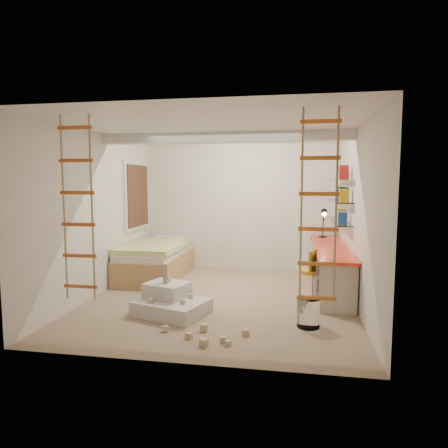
% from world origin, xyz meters
% --- Properties ---
extents(floor, '(4.50, 4.50, 0.00)m').
position_xyz_m(floor, '(0.00, 0.00, 0.00)').
color(floor, '#92815E').
rests_on(floor, ground).
extents(ceiling_beam, '(4.00, 0.18, 0.16)m').
position_xyz_m(ceiling_beam, '(0.00, 0.30, 2.52)').
color(ceiling_beam, white).
rests_on(ceiling_beam, ceiling).
extents(window_frame, '(0.06, 1.15, 1.35)m').
position_xyz_m(window_frame, '(-1.97, 1.50, 1.55)').
color(window_frame, white).
rests_on(window_frame, wall_left).
extents(window_blind, '(0.02, 1.00, 1.20)m').
position_xyz_m(window_blind, '(-1.93, 1.50, 1.55)').
color(window_blind, '#4C2D1E').
rests_on(window_blind, window_frame).
extents(rope_ladder_left, '(0.41, 0.04, 2.13)m').
position_xyz_m(rope_ladder_left, '(-1.35, -1.75, 1.52)').
color(rope_ladder_left, '#C14821').
rests_on(rope_ladder_left, ceiling).
extents(rope_ladder_right, '(0.41, 0.04, 2.13)m').
position_xyz_m(rope_ladder_right, '(1.35, -1.75, 1.52)').
color(rope_ladder_right, orange).
rests_on(rope_ladder_right, ceiling).
extents(waste_bin, '(0.29, 0.29, 0.37)m').
position_xyz_m(waste_bin, '(1.30, -0.99, 0.18)').
color(waste_bin, white).
rests_on(waste_bin, floor).
extents(desk, '(0.56, 2.80, 0.75)m').
position_xyz_m(desk, '(1.72, 0.86, 0.40)').
color(desk, red).
rests_on(desk, floor).
extents(shelves, '(0.25, 1.80, 0.71)m').
position_xyz_m(shelves, '(1.87, 1.13, 1.50)').
color(shelves, white).
rests_on(shelves, wall_right).
extents(bed, '(1.02, 2.00, 0.69)m').
position_xyz_m(bed, '(-1.48, 1.23, 0.33)').
color(bed, '#AD7F51').
rests_on(bed, floor).
extents(task_lamp, '(0.14, 0.36, 0.57)m').
position_xyz_m(task_lamp, '(1.67, 1.82, 1.14)').
color(task_lamp, black).
rests_on(task_lamp, desk).
extents(swivel_chair, '(0.61, 0.61, 0.81)m').
position_xyz_m(swivel_chair, '(1.40, 0.13, 0.30)').
color(swivel_chair, gold).
rests_on(swivel_chair, floor).
extents(play_platform, '(1.09, 0.96, 0.41)m').
position_xyz_m(play_platform, '(-0.57, -0.78, 0.16)').
color(play_platform, silver).
rests_on(play_platform, floor).
extents(toy_blocks, '(1.39, 1.20, 0.68)m').
position_xyz_m(toy_blocks, '(-0.19, -1.20, 0.21)').
color(toy_blocks, '#CCB284').
rests_on(toy_blocks, floor).
extents(books, '(0.14, 0.58, 0.92)m').
position_xyz_m(books, '(1.87, 1.13, 1.63)').
color(books, '#194CA5').
rests_on(books, shelves).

